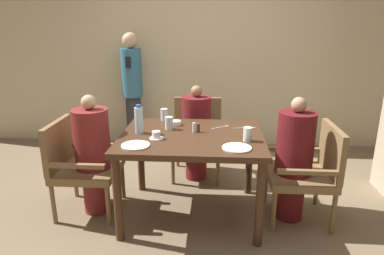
{
  "coord_description": "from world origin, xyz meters",
  "views": [
    {
      "loc": [
        0.19,
        -2.83,
        1.73
      ],
      "look_at": [
        0.0,
        0.05,
        0.83
      ],
      "focal_mm": 32.0,
      "sensor_mm": 36.0,
      "label": 1
    }
  ],
  "objects_px": {
    "chair_far_side": "(197,134)",
    "glass_tall_near": "(169,123)",
    "chair_left_side": "(79,163)",
    "bowl_small": "(176,123)",
    "diner_in_left_chair": "(93,154)",
    "diner_in_far_chair": "(196,132)",
    "glass_tall_mid": "(248,134)",
    "diner_in_right_chair": "(294,158)",
    "standing_host": "(133,88)",
    "chair_right_side": "(309,169)",
    "teacup_with_saucer": "(156,136)",
    "plate_main_left": "(136,145)",
    "water_bottle": "(139,120)",
    "plate_main_right": "(237,148)",
    "glass_tall_far": "(164,114)"
  },
  "relations": [
    {
      "from": "chair_far_side",
      "to": "standing_host",
      "type": "distance_m",
      "value": 1.25
    },
    {
      "from": "plate_main_left",
      "to": "water_bottle",
      "type": "relative_size",
      "value": 0.89
    },
    {
      "from": "standing_host",
      "to": "glass_tall_mid",
      "type": "bearing_deg",
      "value": -52.66
    },
    {
      "from": "bowl_small",
      "to": "glass_tall_near",
      "type": "xyz_separation_m",
      "value": [
        -0.05,
        -0.13,
        0.04
      ]
    },
    {
      "from": "chair_left_side",
      "to": "chair_far_side",
      "type": "relative_size",
      "value": 1.0
    },
    {
      "from": "standing_host",
      "to": "chair_right_side",
      "type": "bearing_deg",
      "value": -40.79
    },
    {
      "from": "plate_main_right",
      "to": "glass_tall_mid",
      "type": "xyz_separation_m",
      "value": [
        0.1,
        0.18,
        0.05
      ]
    },
    {
      "from": "teacup_with_saucer",
      "to": "diner_in_right_chair",
      "type": "bearing_deg",
      "value": 6.25
    },
    {
      "from": "glass_tall_near",
      "to": "glass_tall_far",
      "type": "bearing_deg",
      "value": 106.29
    },
    {
      "from": "plate_main_left",
      "to": "plate_main_right",
      "type": "distance_m",
      "value": 0.8
    },
    {
      "from": "diner_in_left_chair",
      "to": "plate_main_left",
      "type": "xyz_separation_m",
      "value": [
        0.47,
        -0.31,
        0.21
      ]
    },
    {
      "from": "chair_left_side",
      "to": "water_bottle",
      "type": "distance_m",
      "value": 0.71
    },
    {
      "from": "diner_in_right_chair",
      "to": "plate_main_left",
      "type": "distance_m",
      "value": 1.38
    },
    {
      "from": "bowl_small",
      "to": "glass_tall_far",
      "type": "relative_size",
      "value": 0.87
    },
    {
      "from": "plate_main_right",
      "to": "glass_tall_far",
      "type": "relative_size",
      "value": 1.96
    },
    {
      "from": "diner_in_left_chair",
      "to": "glass_tall_near",
      "type": "height_order",
      "value": "diner_in_left_chair"
    },
    {
      "from": "diner_in_far_chair",
      "to": "standing_host",
      "type": "bearing_deg",
      "value": 135.2
    },
    {
      "from": "diner_in_left_chair",
      "to": "plate_main_left",
      "type": "relative_size",
      "value": 4.86
    },
    {
      "from": "plate_main_left",
      "to": "bowl_small",
      "type": "distance_m",
      "value": 0.65
    },
    {
      "from": "diner_in_left_chair",
      "to": "glass_tall_mid",
      "type": "relative_size",
      "value": 9.55
    },
    {
      "from": "diner_in_far_chair",
      "to": "glass_tall_near",
      "type": "bearing_deg",
      "value": -109.03
    },
    {
      "from": "chair_right_side",
      "to": "diner_in_far_chair",
      "type": "bearing_deg",
      "value": 143.2
    },
    {
      "from": "chair_far_side",
      "to": "teacup_with_saucer",
      "type": "bearing_deg",
      "value": -105.45
    },
    {
      "from": "standing_host",
      "to": "glass_tall_mid",
      "type": "xyz_separation_m",
      "value": [
        1.39,
        -1.82,
        -0.02
      ]
    },
    {
      "from": "standing_host",
      "to": "glass_tall_far",
      "type": "bearing_deg",
      "value": -63.81
    },
    {
      "from": "chair_far_side",
      "to": "water_bottle",
      "type": "xyz_separation_m",
      "value": [
        -0.47,
        -0.9,
        0.42
      ]
    },
    {
      "from": "chair_left_side",
      "to": "chair_far_side",
      "type": "bearing_deg",
      "value": 41.48
    },
    {
      "from": "teacup_with_saucer",
      "to": "water_bottle",
      "type": "xyz_separation_m",
      "value": [
        -0.18,
        0.15,
        0.09
      ]
    },
    {
      "from": "teacup_with_saucer",
      "to": "standing_host",
      "type": "bearing_deg",
      "value": 109.03
    },
    {
      "from": "plate_main_right",
      "to": "glass_tall_mid",
      "type": "bearing_deg",
      "value": 62.05
    },
    {
      "from": "chair_right_side",
      "to": "water_bottle",
      "type": "bearing_deg",
      "value": 179.36
    },
    {
      "from": "chair_left_side",
      "to": "glass_tall_mid",
      "type": "distance_m",
      "value": 1.56
    },
    {
      "from": "diner_in_left_chair",
      "to": "chair_right_side",
      "type": "distance_m",
      "value": 1.94
    },
    {
      "from": "water_bottle",
      "to": "glass_tall_mid",
      "type": "relative_size",
      "value": 2.2
    },
    {
      "from": "diner_in_far_chair",
      "to": "teacup_with_saucer",
      "type": "bearing_deg",
      "value": -107.71
    },
    {
      "from": "chair_far_side",
      "to": "water_bottle",
      "type": "distance_m",
      "value": 1.1
    },
    {
      "from": "diner_in_left_chair",
      "to": "glass_tall_mid",
      "type": "xyz_separation_m",
      "value": [
        1.37,
        -0.13,
        0.26
      ]
    },
    {
      "from": "chair_left_side",
      "to": "plate_main_left",
      "type": "xyz_separation_m",
      "value": [
        0.61,
        -0.31,
        0.3
      ]
    },
    {
      "from": "plate_main_left",
      "to": "diner_in_far_chair",
      "type": "bearing_deg",
      "value": 68.72
    },
    {
      "from": "plate_main_right",
      "to": "standing_host",
      "type": "bearing_deg",
      "value": 122.78
    },
    {
      "from": "chair_far_side",
      "to": "glass_tall_mid",
      "type": "xyz_separation_m",
      "value": [
        0.47,
        -1.05,
        0.35
      ]
    },
    {
      "from": "diner_in_right_chair",
      "to": "bowl_small",
      "type": "relative_size",
      "value": 11.08
    },
    {
      "from": "standing_host",
      "to": "plate_main_right",
      "type": "height_order",
      "value": "standing_host"
    },
    {
      "from": "chair_left_side",
      "to": "bowl_small",
      "type": "xyz_separation_m",
      "value": [
        0.87,
        0.28,
        0.32
      ]
    },
    {
      "from": "chair_far_side",
      "to": "glass_tall_near",
      "type": "xyz_separation_m",
      "value": [
        -0.22,
        -0.77,
        0.35
      ]
    },
    {
      "from": "bowl_small",
      "to": "diner_in_far_chair",
      "type": "bearing_deg",
      "value": 71.02
    },
    {
      "from": "standing_host",
      "to": "plate_main_left",
      "type": "distance_m",
      "value": 2.06
    },
    {
      "from": "diner_in_far_chair",
      "to": "glass_tall_near",
      "type": "height_order",
      "value": "diner_in_far_chair"
    },
    {
      "from": "standing_host",
      "to": "teacup_with_saucer",
      "type": "bearing_deg",
      "value": -70.97
    },
    {
      "from": "bowl_small",
      "to": "water_bottle",
      "type": "distance_m",
      "value": 0.41
    }
  ]
}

